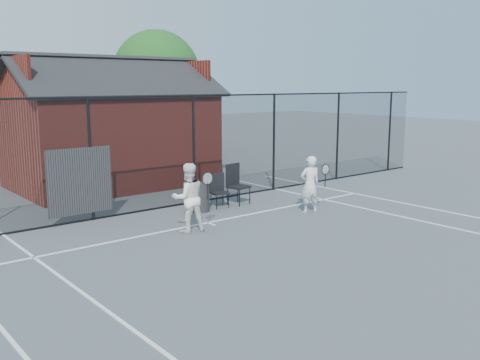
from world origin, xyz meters
TOP-DOWN VIEW (x-y plane):
  - ground at (0.00, 0.00)m, footprint 80.00×80.00m
  - court_lines at (0.00, -1.32)m, footprint 11.02×18.00m
  - fence at (-0.30, 5.00)m, footprint 22.04×3.00m
  - clubhouse at (0.50, 9.00)m, footprint 6.50×4.36m
  - tree_right at (5.50, 14.50)m, footprint 3.97×3.97m
  - player_front at (2.67, 2.19)m, footprint 0.70×0.56m
  - player_back at (-0.77, 2.66)m, footprint 0.90×0.75m
  - chair_left at (1.20, 4.10)m, footprint 0.51×0.52m
  - chair_right at (1.86, 4.10)m, footprint 0.61×0.63m
  - waste_bin at (0.55, 4.10)m, footprint 0.57×0.57m

SIDE VIEW (x-z plane):
  - ground at x=0.00m, z-range 0.00..0.00m
  - court_lines at x=0.00m, z-range 0.00..0.01m
  - waste_bin at x=0.55m, z-range 0.00..0.74m
  - chair_left at x=1.20m, z-range 0.00..0.89m
  - chair_right at x=1.86m, z-range 0.00..1.09m
  - player_front at x=2.67m, z-range 0.00..1.48m
  - player_back at x=-0.77m, z-range 0.00..1.56m
  - fence at x=-0.30m, z-range -0.05..2.95m
  - clubhouse at x=0.50m, z-range -0.49..3.70m
  - tree_right at x=5.50m, z-range 0.86..6.56m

